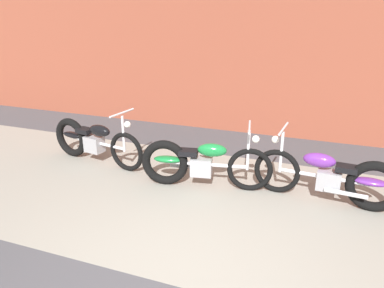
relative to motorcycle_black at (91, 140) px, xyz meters
The scene contains 5 objects.
ground_plane 3.58m from the motorcycle_black, 43.00° to the right, with size 80.00×80.00×0.00m, color #47474C.
sidewalk_slab 2.72m from the motorcycle_black, 14.54° to the right, with size 36.00×3.50×0.01m, color gray.
motorcycle_black is the anchor object (origin of this frame).
motorcycle_green 2.12m from the motorcycle_black, ahead, with size 1.99×0.65×1.03m.
motorcycle_purple 4.08m from the motorcycle_black, ahead, with size 2.01×0.58×1.03m.
Camera 1 is at (1.18, -2.68, 2.61)m, focal length 34.17 mm.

